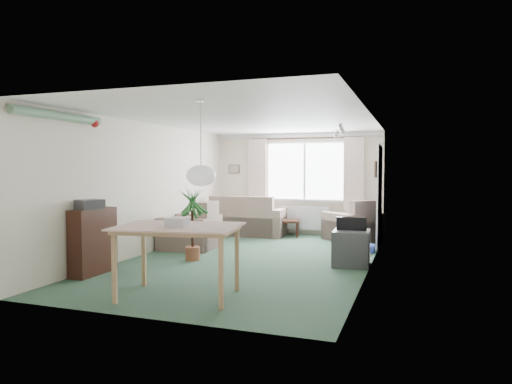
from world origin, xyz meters
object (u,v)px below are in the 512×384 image
(bookshelf, at_px, (93,241))
(dining_table, at_px, (179,262))
(pet_bed, at_px, (358,248))
(armchair_left, at_px, (190,225))
(sofa, at_px, (246,215))
(houseplant, at_px, (193,224))
(tv_cube, at_px, (351,248))
(armchair_corner, at_px, (353,220))
(coffee_table, at_px, (281,228))

(bookshelf, height_order, dining_table, bookshelf)
(bookshelf, bearing_deg, pet_bed, 42.53)
(armchair_left, bearing_deg, sofa, 165.66)
(pet_bed, bearing_deg, houseplant, -145.21)
(bookshelf, height_order, tv_cube, bookshelf)
(armchair_corner, distance_m, pet_bed, 1.39)
(bookshelf, bearing_deg, tv_cube, 27.91)
(coffee_table, height_order, houseplant, houseplant)
(sofa, xyz_separation_m, tv_cube, (2.80, -2.65, -0.18))
(coffee_table, distance_m, pet_bed, 2.32)
(dining_table, distance_m, tv_cube, 3.07)
(tv_cube, bearing_deg, armchair_corner, 93.69)
(sofa, relative_size, armchair_left, 1.80)
(tv_cube, bearing_deg, bookshelf, -155.35)
(sofa, distance_m, houseplant, 3.12)
(dining_table, bearing_deg, houseplant, 112.89)
(coffee_table, height_order, tv_cube, tv_cube)
(armchair_left, height_order, tv_cube, armchair_left)
(tv_cube, bearing_deg, pet_bed, 89.10)
(sofa, bearing_deg, tv_cube, 132.87)
(sofa, relative_size, bookshelf, 1.91)
(sofa, distance_m, dining_table, 5.27)
(armchair_corner, xyz_separation_m, pet_bed, (0.26, -1.31, -0.38))
(sofa, xyz_separation_m, bookshelf, (-0.74, -4.51, 0.02))
(tv_cube, xyz_separation_m, pet_bed, (-0.05, 1.32, -0.22))
(sofa, distance_m, bookshelf, 4.57)
(sofa, bearing_deg, armchair_corner, 175.73)
(bookshelf, bearing_deg, houseplant, 56.69)
(armchair_corner, distance_m, coffee_table, 1.65)
(sofa, bearing_deg, armchair_left, 75.43)
(sofa, xyz_separation_m, pet_bed, (2.75, -1.33, -0.40))
(armchair_corner, height_order, pet_bed, armchair_corner)
(armchair_corner, xyz_separation_m, coffee_table, (-1.63, 0.02, -0.25))
(sofa, relative_size, houseplant, 1.49)
(coffee_table, distance_m, houseplant, 3.22)
(armchair_corner, bearing_deg, sofa, -45.38)
(coffee_table, height_order, pet_bed, coffee_table)
(sofa, xyz_separation_m, coffee_table, (0.86, 0.00, -0.27))
(houseplant, distance_m, pet_bed, 3.17)
(armchair_corner, xyz_separation_m, armchair_left, (-2.89, -2.06, 0.02))
(bookshelf, bearing_deg, armchair_corner, 54.45)
(bookshelf, bearing_deg, coffee_table, 70.68)
(armchair_corner, xyz_separation_m, dining_table, (-1.44, -5.14, -0.02))
(armchair_corner, relative_size, houseplant, 0.80)
(armchair_left, distance_m, pet_bed, 3.26)
(armchair_corner, bearing_deg, dining_table, 29.58)
(dining_table, height_order, tv_cube, dining_table)
(bookshelf, xyz_separation_m, tv_cube, (3.54, 1.86, -0.20))
(sofa, bearing_deg, coffee_table, 176.31)
(bookshelf, bearing_deg, dining_table, -19.92)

